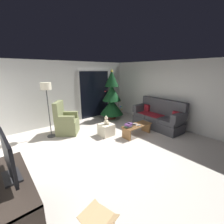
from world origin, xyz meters
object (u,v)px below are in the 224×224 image
at_px(cell_phone, 128,123).
at_px(television, 8,157).
at_px(christmas_tree, 112,98).
at_px(media_shelf, 15,205).
at_px(remote_black, 133,125).
at_px(armchair, 66,122).
at_px(couch, 158,117).
at_px(teddy_bear_cream, 106,121).
at_px(book_stack, 128,125).
at_px(floor_lamp, 46,92).
at_px(remote_white, 138,125).
at_px(remote_silver, 135,124).
at_px(coffee_table, 137,128).
at_px(ottoman, 106,130).

height_order(cell_phone, television, television).
xyz_separation_m(christmas_tree, media_shelf, (-4.15, -2.95, -0.61)).
height_order(remote_black, television, television).
height_order(christmas_tree, television, christmas_tree).
bearing_deg(armchair, couch, -29.90).
bearing_deg(cell_phone, teddy_bear_cream, 120.78).
height_order(book_stack, floor_lamp, floor_lamp).
bearing_deg(christmas_tree, remote_white, -104.82).
height_order(remote_white, teddy_bear_cream, teddy_bear_cream).
xyz_separation_m(christmas_tree, teddy_bear_cream, (-1.30, -1.30, -0.45)).
bearing_deg(couch, christmas_tree, 109.58).
bearing_deg(cell_phone, floor_lamp, 135.48).
bearing_deg(couch, remote_silver, 175.30).
height_order(television, teddy_bear_cream, television).
distance_m(christmas_tree, television, 5.03).
bearing_deg(book_stack, coffee_table, -4.20).
height_order(couch, media_shelf, couch).
height_order(couch, television, television).
relative_size(couch, christmas_tree, 0.90).
distance_m(remote_silver, christmas_tree, 2.02).
height_order(armchair, ottoman, armchair).
height_order(cell_phone, ottoman, cell_phone).
height_order(coffee_table, remote_silver, remote_silver).
bearing_deg(remote_white, coffee_table, -165.16).
bearing_deg(book_stack, remote_white, -16.09).
height_order(remote_white, armchair, armchair).
relative_size(remote_black, ottoman, 0.35).
relative_size(book_stack, media_shelf, 0.17).
distance_m(remote_silver, book_stack, 0.39).
bearing_deg(remote_black, media_shelf, -44.74).
distance_m(remote_black, ottoman, 0.92).
bearing_deg(coffee_table, remote_white, -111.72).
xyz_separation_m(couch, television, (-4.81, -0.93, 0.67)).
xyz_separation_m(remote_black, floor_lamp, (-2.13, 1.70, 1.12)).
height_order(remote_white, ottoman, same).
distance_m(cell_phone, christmas_tree, 2.17).
bearing_deg(floor_lamp, ottoman, -36.68).
height_order(remote_white, remote_black, same).
bearing_deg(armchair, floor_lamp, 172.90).
relative_size(floor_lamp, ottoman, 4.05).
bearing_deg(television, christmas_tree, 35.08).
distance_m(coffee_table, armchair, 2.45).
xyz_separation_m(book_stack, christmas_tree, (0.89, 1.92, 0.52)).
relative_size(floor_lamp, teddy_bear_cream, 6.25).
height_order(remote_silver, teddy_bear_cream, teddy_bear_cream).
distance_m(couch, coffee_table, 1.21).
bearing_deg(coffee_table, armchair, 136.16).
distance_m(remote_black, cell_phone, 0.28).
bearing_deg(cell_phone, ottoman, 121.02).
bearing_deg(remote_white, ottoman, -97.15).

